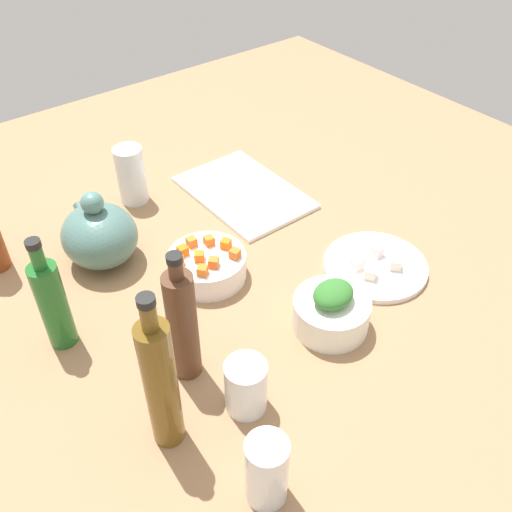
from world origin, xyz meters
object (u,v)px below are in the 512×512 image
object	(u,v)px
drinking_glass_0	(131,175)
drinking_glass_1	(246,386)
plate_tofu	(375,266)
teapot	(99,235)
drinking_glass_2	(267,470)
bottle_0	(161,384)
bowl_greens	(331,314)
bottle_3	(183,324)
bottle_1	(53,303)
bowl_carrots	(207,266)
cutting_board	(244,192)

from	to	relation	value
drinking_glass_0	drinking_glass_1	world-z (taller)	drinking_glass_0
plate_tofu	teapot	bearing A→B (deg)	48.86
drinking_glass_2	bottle_0	bearing A→B (deg)	19.67
bottle_0	drinking_glass_2	size ratio (longest dim) A/B	2.44
bowl_greens	bottle_3	distance (cm)	27.71
drinking_glass_0	drinking_glass_1	bearing A→B (deg)	167.23
plate_tofu	bottle_1	bearing A→B (deg)	69.96
bowl_carrots	bottle_0	distance (cm)	36.86
plate_tofu	drinking_glass_0	distance (cm)	57.76
bottle_3	drinking_glass_1	xyz separation A→B (cm)	(-11.57, -3.44, -6.26)
teapot	drinking_glass_1	distance (cm)	45.89
bottle_1	drinking_glass_0	xyz separation A→B (cm)	(30.32, -30.78, -2.53)
drinking_glass_2	bottle_3	bearing A→B (deg)	-7.23
bowl_greens	bottle_0	distance (cm)	35.63
bowl_carrots	bottle_1	bearing A→B (deg)	86.46
teapot	plate_tofu	bearing A→B (deg)	-131.14
teapot	bottle_1	size ratio (longest dim) A/B	0.77
bowl_greens	bottle_3	size ratio (longest dim) A/B	0.54
cutting_board	bottle_3	world-z (taller)	bottle_3
plate_tofu	bowl_carrots	bearing A→B (deg)	55.59
drinking_glass_1	drinking_glass_2	world-z (taller)	drinking_glass_2
bowl_greens	bottle_1	size ratio (longest dim) A/B	0.61
bowl_carrots	drinking_glass_1	xyz separation A→B (cm)	(-28.59, 12.26, 2.09)
cutting_board	plate_tofu	bearing A→B (deg)	-172.45
bowl_greens	bottle_3	xyz separation A→B (cm)	(7.50, 25.48, 7.91)
bottle_1	drinking_glass_1	bearing A→B (deg)	-150.77
cutting_board	bowl_greens	xyz separation A→B (cm)	(-42.72, 13.00, 2.56)
plate_tofu	teapot	size ratio (longest dim) A/B	1.20
bottle_3	drinking_glass_1	size ratio (longest dim) A/B	2.66
cutting_board	bowl_carrots	size ratio (longest dim) A/B	2.01
drinking_glass_0	drinking_glass_2	distance (cm)	76.58
bowl_carrots	cutting_board	bearing A→B (deg)	-51.37
teapot	bottle_3	distance (cm)	34.63
bowl_greens	cutting_board	bearing A→B (deg)	-16.93
bottle_1	bottle_3	distance (cm)	23.27
bowl_carrots	teapot	size ratio (longest dim) A/B	0.88
drinking_glass_1	bottle_1	bearing A→B (deg)	29.23
bottle_1	bottle_0	bearing A→B (deg)	-170.27
cutting_board	drinking_glass_2	size ratio (longest dim) A/B	2.58
drinking_glass_2	bottle_1	bearing A→B (deg)	13.50
bowl_carrots	drinking_glass_2	world-z (taller)	drinking_glass_2
teapot	bottle_0	size ratio (longest dim) A/B	0.59
bowl_carrots	bottle_1	xyz separation A→B (cm)	(1.81, 29.27, 6.62)
drinking_glass_0	bottle_0	bearing A→B (deg)	155.72
teapot	bottle_3	world-z (taller)	bottle_3
drinking_glass_1	drinking_glass_2	xyz separation A→B (cm)	(-13.11, 6.57, 1.24)
cutting_board	bowl_greens	size ratio (longest dim) A/B	2.26
bowl_greens	bottle_0	size ratio (longest dim) A/B	0.47
bottle_1	bottle_3	bearing A→B (deg)	-144.20
cutting_board	drinking_glass_0	xyz separation A→B (cm)	(13.93, 21.27, 6.23)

